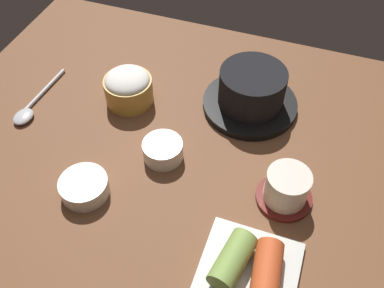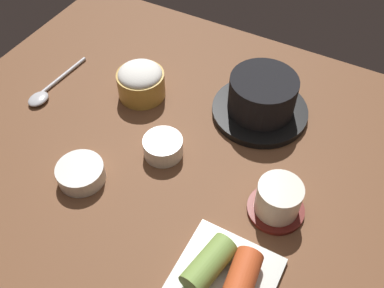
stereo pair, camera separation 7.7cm
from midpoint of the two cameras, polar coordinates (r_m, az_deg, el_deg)
dining_table at (r=81.47cm, az=2.12°, el=-0.52°), size 100.00×76.00×2.00cm
stone_pot at (r=84.95cm, az=11.87°, el=5.82°), size 19.10×19.10×8.89cm
rice_bowl at (r=87.78cm, az=-4.37°, el=8.27°), size 9.75×9.75×7.16cm
tea_cup_with_saucer at (r=71.57cm, az=14.49°, el=-7.44°), size 9.56×9.56×6.58cm
banchan_cup_center at (r=77.67cm, az=-1.09°, el=-0.49°), size 7.32×7.32×3.59cm
kimchi_plate at (r=65.23cm, az=7.86°, el=-17.23°), size 14.63×14.63×5.19cm
side_bowl_near at (r=75.87cm, az=-11.89°, el=-3.96°), size 8.34×8.34×3.15cm
spoon at (r=93.54cm, az=-16.78°, el=6.56°), size 3.60×17.75×1.35cm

